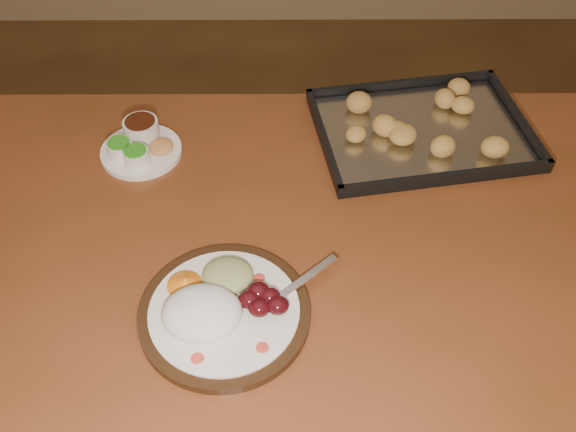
{
  "coord_description": "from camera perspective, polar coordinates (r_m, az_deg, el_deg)",
  "views": [
    {
      "loc": [
        0.32,
        -0.91,
        1.68
      ],
      "look_at": [
        0.32,
        -0.06,
        0.77
      ],
      "focal_mm": 40.0,
      "sensor_mm": 36.0,
      "label": 1
    }
  ],
  "objects": [
    {
      "name": "condiment_saucer",
      "position": [
        1.43,
        -13.07,
        6.19
      ],
      "size": [
        0.18,
        0.18,
        0.06
      ],
      "rotation": [
        0.0,
        0.0,
        -0.26
      ],
      "color": "white",
      "rests_on": "dining_table"
    },
    {
      "name": "dining_table",
      "position": [
        1.32,
        -1.81,
        -4.35
      ],
      "size": [
        1.5,
        0.9,
        0.75
      ],
      "rotation": [
        0.0,
        0.0,
        -0.0
      ],
      "color": "brown",
      "rests_on": "ground"
    },
    {
      "name": "dinner_plate",
      "position": [
        1.11,
        -6.09,
        -8.16
      ],
      "size": [
        0.35,
        0.3,
        0.07
      ],
      "rotation": [
        0.0,
        0.0,
        0.34
      ],
      "color": "black",
      "rests_on": "dining_table"
    },
    {
      "name": "ground",
      "position": [
        1.94,
        -9.95,
        -14.28
      ],
      "size": [
        4.0,
        4.0,
        0.0
      ],
      "primitive_type": "plane",
      "color": "brown",
      "rests_on": "ground"
    },
    {
      "name": "baking_tray",
      "position": [
        1.48,
        11.83,
        7.58
      ],
      "size": [
        0.51,
        0.41,
        0.05
      ],
      "rotation": [
        0.0,
        0.0,
        0.17
      ],
      "color": "black",
      "rests_on": "dining_table"
    }
  ]
}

